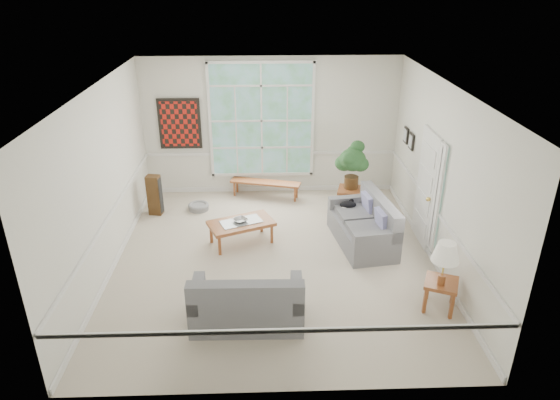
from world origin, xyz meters
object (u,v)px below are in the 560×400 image
object	(u,v)px
side_table	(440,295)
loveseat_right	(363,222)
coffee_table	(241,232)
loveseat_front	(247,297)
end_table	(350,200)

from	to	relation	value
side_table	loveseat_right	bearing A→B (deg)	111.79
coffee_table	loveseat_right	bearing A→B (deg)	-25.48
loveseat_front	end_table	bearing A→B (deg)	60.77
loveseat_right	loveseat_front	size ratio (longest dim) A/B	1.04
loveseat_front	end_table	distance (m)	4.06
side_table	end_table	bearing A→B (deg)	103.43
loveseat_right	end_table	xyz separation A→B (m)	(0.00, 1.33, -0.19)
end_table	side_table	size ratio (longest dim) A/B	1.08
loveseat_right	loveseat_front	xyz separation A→B (m)	(-2.04, -2.18, -0.02)
loveseat_front	coffee_table	distance (m)	2.29
coffee_table	side_table	xyz separation A→B (m)	(2.99, -2.07, 0.02)
loveseat_front	side_table	distance (m)	2.84
coffee_table	end_table	world-z (taller)	end_table
loveseat_front	loveseat_right	bearing A→B (deg)	47.89
coffee_table	side_table	size ratio (longest dim) A/B	2.43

